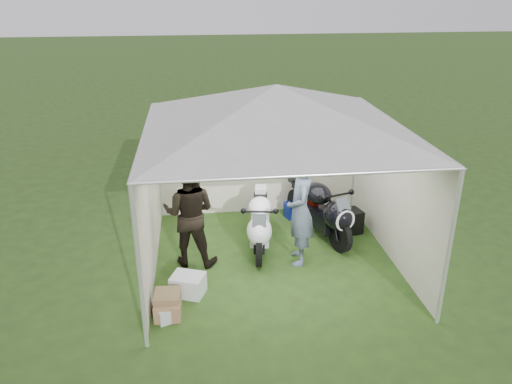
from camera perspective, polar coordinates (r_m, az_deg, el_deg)
ground at (r=8.68m, az=2.05°, el=-7.64°), size 80.00×80.00×0.00m
canopy_tent at (r=7.73m, az=2.27°, el=9.16°), size 5.66×5.66×3.00m
motorcycle_white at (r=8.76m, az=0.45°, el=-3.45°), size 0.60×1.90×0.94m
motorcycle_black at (r=9.23m, az=7.53°, el=-1.87°), size 0.93×2.02×1.03m
paddock_stand at (r=10.14m, az=4.53°, el=-1.99°), size 0.48×0.38×0.31m
person_dark_jacket at (r=8.24m, az=-7.64°, el=-2.39°), size 1.03×0.89×1.84m
person_blue_jacket at (r=8.22m, az=5.10°, el=-2.12°), size 0.53×0.73×1.89m
equipment_box at (r=9.61m, az=10.57°, el=-3.33°), size 0.52×0.46×0.45m
crate_0 at (r=7.78m, az=-7.77°, el=-10.44°), size 0.58×0.52×0.32m
crate_1 at (r=7.43m, az=-10.06°, el=-12.33°), size 0.39×0.39×0.33m
crate_2 at (r=7.32m, az=-10.08°, el=-13.46°), size 0.37×0.34×0.22m
crate_3 at (r=7.33m, az=-10.08°, el=-13.25°), size 0.38×0.28×0.25m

